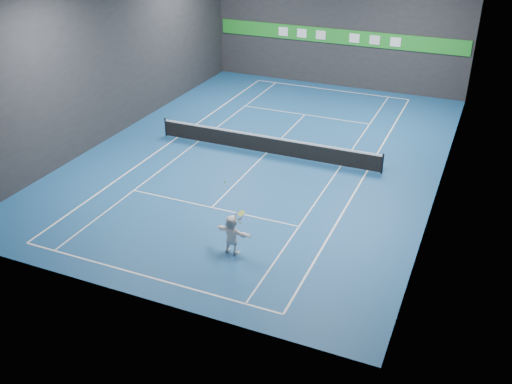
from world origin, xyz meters
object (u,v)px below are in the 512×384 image
at_px(tennis_net, 266,144).
at_px(tennis_ball, 225,182).
at_px(player, 232,234).
at_px(tennis_racket, 239,216).

bearing_deg(tennis_net, tennis_ball, -77.13).
relative_size(player, tennis_net, 0.13).
bearing_deg(tennis_ball, tennis_racket, 5.80).
height_order(player, tennis_racket, tennis_racket).
distance_m(tennis_ball, tennis_net, 9.79).
xyz_separation_m(tennis_net, tennis_racket, (2.64, -9.17, 1.11)).
height_order(player, tennis_ball, tennis_ball).
distance_m(tennis_ball, tennis_racket, 1.48).
distance_m(player, tennis_ball, 2.23).
bearing_deg(tennis_racket, tennis_ball, -174.20).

